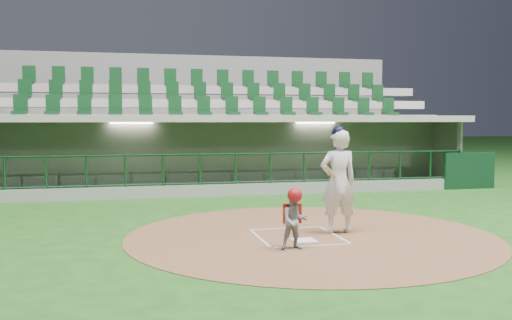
{
  "coord_description": "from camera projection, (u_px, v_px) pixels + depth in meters",
  "views": [
    {
      "loc": [
        -3.23,
        -10.68,
        2.25
      ],
      "look_at": [
        -0.15,
        2.6,
        1.3
      ],
      "focal_mm": 40.0,
      "sensor_mm": 36.0,
      "label": 1
    }
  ],
  "objects": [
    {
      "name": "batter_box_chalk",
      "position": [
        298.0,
        236.0,
        10.97
      ],
      "size": [
        1.55,
        1.8,
        0.01
      ],
      "color": "silver",
      "rests_on": "ground"
    },
    {
      "name": "seating_deck",
      "position": [
        211.0,
        142.0,
        21.76
      ],
      "size": [
        17.0,
        6.72,
        5.15
      ],
      "color": "gray",
      "rests_on": "ground"
    },
    {
      "name": "ground",
      "position": [
        293.0,
        234.0,
        11.26
      ],
      "size": [
        120.0,
        120.0,
        0.0
      ],
      "primitive_type": "plane",
      "color": "#1B4C15",
      "rests_on": "ground"
    },
    {
      "name": "catcher",
      "position": [
        295.0,
        218.0,
        9.87
      ],
      "size": [
        0.5,
        0.4,
        1.08
      ],
      "color": "gray",
      "rests_on": "dirt_circle"
    },
    {
      "name": "batter",
      "position": [
        338.0,
        180.0,
        11.28
      ],
      "size": [
        0.92,
        0.9,
        2.13
      ],
      "color": "silver",
      "rests_on": "dirt_circle"
    },
    {
      "name": "home_plate",
      "position": [
        304.0,
        240.0,
        10.58
      ],
      "size": [
        0.43,
        0.43,
        0.02
      ],
      "primitive_type": "cube",
      "color": "white",
      "rests_on": "dirt_circle"
    },
    {
      "name": "dirt_circle",
      "position": [
        311.0,
        235.0,
        11.14
      ],
      "size": [
        7.2,
        7.2,
        0.01
      ],
      "primitive_type": "cylinder",
      "color": "brown",
      "rests_on": "ground"
    },
    {
      "name": "dugout_structure",
      "position": [
        231.0,
        159.0,
        18.86
      ],
      "size": [
        16.4,
        3.7,
        3.0
      ],
      "color": "slate",
      "rests_on": "ground"
    }
  ]
}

